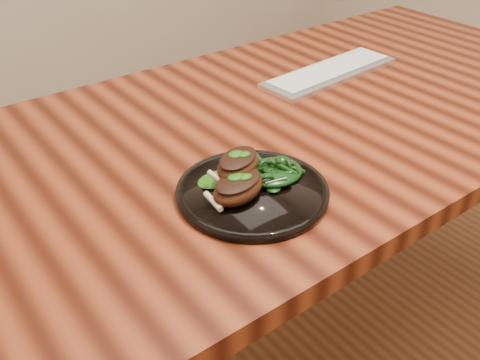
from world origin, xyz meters
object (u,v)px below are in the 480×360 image
(desk, at_px, (302,142))
(plate, at_px, (252,191))
(greens_heap, at_px, (274,169))
(lamb_chop_front, at_px, (238,187))
(keyboard, at_px, (330,72))

(desk, distance_m, plate, 0.36)
(plate, height_order, greens_heap, greens_heap)
(desk, height_order, lamb_chop_front, lamb_chop_front)
(lamb_chop_front, bearing_deg, greens_heap, 8.87)
(desk, bearing_deg, lamb_chop_front, -148.77)
(desk, xyz_separation_m, plate, (-0.29, -0.19, 0.09))
(plate, distance_m, greens_heap, 0.05)
(keyboard, bearing_deg, desk, -150.61)
(desk, bearing_deg, plate, -146.91)
(lamb_chop_front, relative_size, keyboard, 0.29)
(desk, relative_size, keyboard, 4.18)
(keyboard, bearing_deg, plate, -148.28)
(desk, relative_size, plate, 6.41)
(plate, bearing_deg, desk, 33.09)
(lamb_chop_front, xyz_separation_m, greens_heap, (0.09, 0.01, -0.00))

